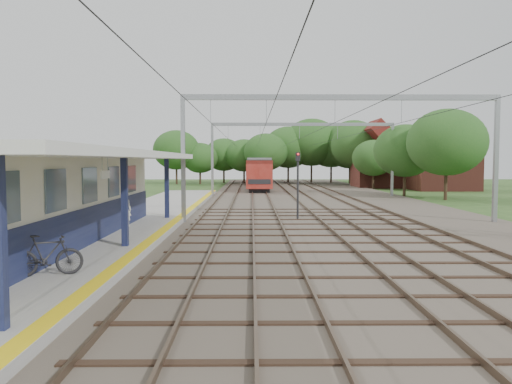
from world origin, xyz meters
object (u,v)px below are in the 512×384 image
object	(u,v)px
person	(125,210)
signal_post	(298,179)
bicycle	(47,255)
train	(257,171)

from	to	relation	value
person	signal_post	distance (m)	10.08
bicycle	train	xyz separation A→B (m)	(6.30, 54.69, 1.13)
bicycle	signal_post	size ratio (longest dim) A/B	0.48
bicycle	signal_post	xyz separation A→B (m)	(8.15, 15.21, 1.46)
signal_post	bicycle	bearing A→B (deg)	-113.59
signal_post	person	bearing A→B (deg)	-144.83
bicycle	signal_post	distance (m)	17.32
person	bicycle	size ratio (longest dim) A/B	0.85
person	signal_post	xyz separation A→B (m)	(8.61, 5.09, 1.23)
person	train	distance (m)	45.09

